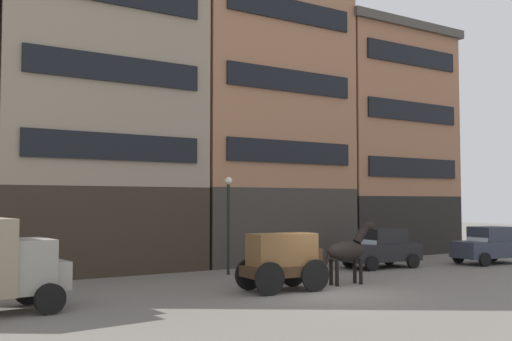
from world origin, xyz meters
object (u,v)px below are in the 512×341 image
object	(u,v)px
cargo_wagon	(283,257)
streetlamp_curbside	(228,211)
fire_hydrant_curbside	(286,262)
pedestrian_officer	(289,251)
sedan_light	(489,245)
sedan_parked_curb	(381,248)
draft_horse	(348,250)

from	to	relation	value
cargo_wagon	streetlamp_curbside	xyz separation A→B (m)	(0.64, 4.94, 1.52)
fire_hydrant_curbside	pedestrian_officer	bearing A→B (deg)	-119.75
pedestrian_officer	fire_hydrant_curbside	size ratio (longest dim) A/B	2.16
sedan_light	sedan_parked_curb	xyz separation A→B (m)	(-5.79, 1.60, 0.00)
draft_horse	streetlamp_curbside	bearing A→B (deg)	115.05
streetlamp_curbside	draft_horse	bearing A→B (deg)	-64.95
sedan_parked_curb	fire_hydrant_curbside	world-z (taller)	sedan_parked_curb
streetlamp_curbside	cargo_wagon	bearing A→B (deg)	-97.39
cargo_wagon	draft_horse	distance (m)	2.95
draft_horse	cargo_wagon	bearing A→B (deg)	179.94
streetlamp_curbside	fire_hydrant_curbside	bearing A→B (deg)	-7.65
draft_horse	pedestrian_officer	distance (m)	3.63
sedan_light	pedestrian_officer	distance (m)	11.08
sedan_light	fire_hydrant_curbside	xyz separation A→B (m)	(-10.37, 2.81, -0.49)
draft_horse	pedestrian_officer	world-z (taller)	draft_horse
sedan_parked_curb	pedestrian_officer	xyz separation A→B (m)	(-5.13, 0.25, 0.07)
sedan_light	sedan_parked_curb	distance (m)	6.01
draft_horse	streetlamp_curbside	distance (m)	5.63
sedan_light	pedestrian_officer	bearing A→B (deg)	170.40
draft_horse	fire_hydrant_curbside	bearing A→B (deg)	84.73
sedan_parked_curb	draft_horse	bearing A→B (deg)	-146.08
cargo_wagon	fire_hydrant_curbside	xyz separation A→B (m)	(3.37, 4.57, -0.72)
sedan_parked_curb	streetlamp_curbside	world-z (taller)	streetlamp_curbside
cargo_wagon	fire_hydrant_curbside	distance (m)	5.73
sedan_light	fire_hydrant_curbside	world-z (taller)	sedan_light
fire_hydrant_curbside	streetlamp_curbside	bearing A→B (deg)	172.35
fire_hydrant_curbside	sedan_parked_curb	bearing A→B (deg)	-14.77
draft_horse	fire_hydrant_curbside	world-z (taller)	draft_horse
draft_horse	sedan_light	size ratio (longest dim) A/B	0.61
cargo_wagon	streetlamp_curbside	size ratio (longest dim) A/B	0.73
cargo_wagon	pedestrian_officer	bearing A→B (deg)	51.98
cargo_wagon	draft_horse	size ratio (longest dim) A/B	1.27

